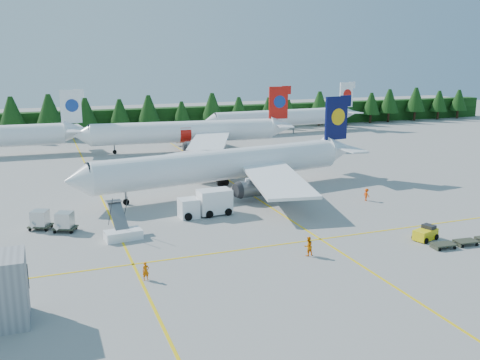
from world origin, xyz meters
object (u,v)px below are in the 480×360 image
object	(u,v)px
airliner_navy	(218,166)
airliner_red	(181,132)
baggage_tug	(426,233)
service_truck	(205,203)
airstairs	(122,232)

from	to	relation	value
airliner_navy	airliner_red	size ratio (longest dim) A/B	1.01
airliner_navy	baggage_tug	distance (m)	30.81
airliner_navy	service_truck	distance (m)	11.61
airliner_navy	service_truck	size ratio (longest dim) A/B	6.71
airliner_red	service_truck	xyz separation A→B (m)	(-8.68, -45.20, -2.29)
airliner_navy	airstairs	size ratio (longest dim) A/B	8.07
airliner_red	airstairs	world-z (taller)	airliner_red
baggage_tug	airstairs	bearing A→B (deg)	140.50
airliner_red	airliner_navy	bearing A→B (deg)	-90.31
airliner_navy	airliner_red	bearing A→B (deg)	75.56
airliner_red	service_truck	bearing A→B (deg)	-95.13
airstairs	service_truck	bearing A→B (deg)	18.68
airstairs	service_truck	xyz separation A→B (m)	(10.85, 5.00, 0.80)
airliner_navy	service_truck	xyz separation A→B (m)	(-4.97, -10.22, -2.33)
airliner_red	baggage_tug	world-z (taller)	airliner_red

